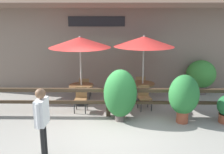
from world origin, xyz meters
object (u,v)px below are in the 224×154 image
(chair_near_wallside, at_px, (85,87))
(potted_plant_tall_tropical, at_px, (201,75))
(chair_middle_streetside, at_px, (144,96))
(dining_table_middle, at_px, (143,87))
(dining_table_near, at_px, (81,89))
(pedestrian, at_px, (42,114))
(patio_umbrella_middle, at_px, (144,41))
(potted_plant_corner_fern, at_px, (120,94))
(patio_umbrella_near, at_px, (80,42))
(potted_plant_small_flowering, at_px, (184,96))
(chair_near_streetside, at_px, (81,98))
(chair_middle_wallside, at_px, (140,85))

(chair_near_wallside, distance_m, potted_plant_tall_tropical, 4.89)
(chair_near_wallside, height_order, potted_plant_tall_tropical, potted_plant_tall_tropical)
(chair_near_wallside, bearing_deg, chair_middle_streetside, 155.44)
(chair_middle_streetside, bearing_deg, dining_table_middle, 76.88)
(dining_table_near, bearing_deg, pedestrian, -96.16)
(patio_umbrella_middle, height_order, potted_plant_corner_fern, patio_umbrella_middle)
(patio_umbrella_near, height_order, dining_table_middle, patio_umbrella_near)
(patio_umbrella_near, bearing_deg, potted_plant_tall_tropical, 16.12)
(patio_umbrella_near, bearing_deg, dining_table_near, 0.00)
(chair_middle_streetside, bearing_deg, potted_plant_small_flowering, -58.44)
(patio_umbrella_near, distance_m, chair_near_streetside, 1.97)
(chair_near_streetside, height_order, potted_plant_corner_fern, potted_plant_corner_fern)
(chair_near_streetside, xyz_separation_m, chair_middle_streetside, (2.22, 0.22, 0.00))
(chair_near_wallside, distance_m, chair_middle_streetside, 2.52)
(potted_plant_corner_fern, distance_m, potted_plant_small_flowering, 1.95)
(potted_plant_small_flowering, xyz_separation_m, pedestrian, (-3.75, -2.06, 0.23))
(patio_umbrella_near, relative_size, pedestrian, 1.49)
(chair_near_wallside, relative_size, chair_middle_streetside, 1.00)
(patio_umbrella_near, relative_size, chair_near_streetside, 3.00)
(potted_plant_corner_fern, xyz_separation_m, pedestrian, (-1.81, -2.17, 0.21))
(potted_plant_small_flowering, bearing_deg, potted_plant_tall_tropical, 63.15)
(chair_near_wallside, height_order, chair_middle_wallside, same)
(dining_table_near, xyz_separation_m, chair_middle_wallside, (2.27, 1.03, -0.13))
(chair_near_wallside, xyz_separation_m, potted_plant_corner_fern, (1.38, -2.14, 0.41))
(dining_table_middle, bearing_deg, potted_plant_tall_tropical, 23.52)
(dining_table_near, distance_m, chair_middle_streetside, 2.34)
(pedestrian, bearing_deg, patio_umbrella_near, 175.64)
(chair_middle_wallside, bearing_deg, dining_table_middle, 86.74)
(chair_middle_wallside, bearing_deg, chair_near_streetside, 32.20)
(chair_near_streetside, distance_m, potted_plant_small_flowering, 3.43)
(chair_near_streetside, relative_size, potted_plant_small_flowering, 0.56)
(potted_plant_corner_fern, bearing_deg, potted_plant_tall_tropical, 39.73)
(patio_umbrella_near, relative_size, chair_middle_streetside, 3.00)
(chair_near_streetside, height_order, chair_middle_wallside, same)
(chair_middle_streetside, height_order, chair_middle_wallside, same)
(dining_table_near, xyz_separation_m, potted_plant_tall_tropical, (4.87, 1.41, 0.19))
(patio_umbrella_near, distance_m, dining_table_middle, 2.89)
(dining_table_near, height_order, chair_near_wallside, chair_near_wallside)
(dining_table_near, relative_size, chair_near_streetside, 1.07)
(dining_table_middle, bearing_deg, chair_middle_streetside, -90.89)
(potted_plant_tall_tropical, bearing_deg, chair_middle_streetside, -144.21)
(chair_middle_streetside, xyz_separation_m, pedestrian, (-2.68, -3.18, 0.63))
(chair_near_wallside, distance_m, patio_umbrella_middle, 2.95)
(chair_middle_streetside, bearing_deg, pedestrian, -142.37)
(dining_table_near, relative_size, potted_plant_corner_fern, 0.55)
(chair_near_streetside, bearing_deg, potted_plant_small_flowering, -12.83)
(dining_table_near, xyz_separation_m, chair_middle_streetside, (2.29, -0.45, -0.13))
(chair_near_wallside, xyz_separation_m, potted_plant_tall_tropical, (4.83, 0.73, 0.32))
(chair_middle_wallside, bearing_deg, potted_plant_corner_fern, 65.52)
(potted_plant_small_flowering, distance_m, pedestrian, 4.29)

